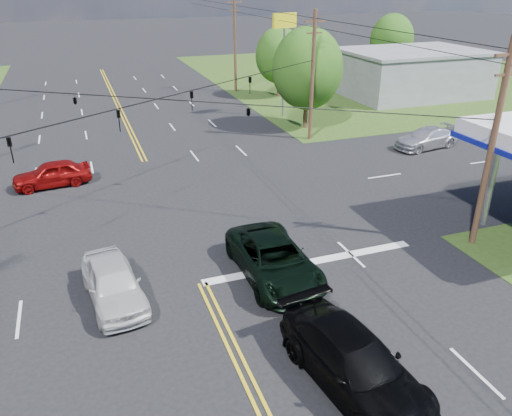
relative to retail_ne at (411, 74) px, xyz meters
name	(u,v)px	position (x,y,z in m)	size (l,w,h in m)	color
ground	(166,207)	(-30.00, -20.00, -2.20)	(280.00, 280.00, 0.00)	black
grass_ne	(386,74)	(5.00, 12.00, -2.20)	(46.00, 48.00, 0.03)	#2D4315
stop_bar	(311,262)	(-25.00, -28.00, -2.20)	(10.00, 0.50, 0.02)	silver
retail_ne	(411,74)	(0.00, 0.00, 0.00)	(14.00, 10.00, 4.40)	slate
pole_se	(492,144)	(-17.00, -29.00, 2.72)	(1.60, 0.28, 9.50)	#482B1E
pole_ne	(312,75)	(-17.00, -11.00, 2.72)	(1.60, 0.28, 9.50)	#482B1E
pole_right_far	(235,43)	(-17.00, 8.00, 2.97)	(1.60, 0.28, 10.00)	#482B1E
span_wire_signals	(157,99)	(-30.00, -20.00, 3.80)	(26.00, 18.00, 1.13)	black
power_lines	(160,50)	(-30.00, -22.00, 6.40)	(26.04, 100.00, 0.64)	black
tree_right_a	(307,69)	(-16.00, -8.00, 2.67)	(5.70, 5.70, 8.18)	#482B1E
tree_right_b	(279,56)	(-13.50, 4.00, 2.02)	(4.94, 4.94, 7.09)	#482B1E
tree_far_r	(392,39)	(4.00, 10.00, 2.34)	(5.32, 5.32, 7.63)	#482B1E
pickup_dkgreen	(274,259)	(-27.00, -28.50, -1.37)	(2.76, 5.98, 1.66)	black
suv_black	(354,362)	(-27.00, -35.08, -1.33)	(2.44, 6.01, 1.74)	black
pickup_white	(113,283)	(-33.50, -28.00, -1.38)	(1.93, 4.79, 1.63)	silver
sedan_red	(52,174)	(-35.86, -14.50, -1.43)	(1.81, 4.50, 1.53)	maroon
sedan_far	(426,138)	(-9.86, -15.96, -1.46)	(2.09, 5.13, 1.49)	silver
polesign_ne	(284,36)	(-16.31, -3.84, 4.80)	(2.40, 0.91, 8.84)	#A5A5AA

